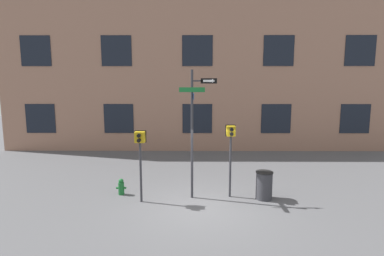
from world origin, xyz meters
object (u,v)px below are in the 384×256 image
street_sign_pole (194,124)px  pedestrian_signal_right (231,142)px  pedestrian_signal_left (140,146)px  trash_bin (264,185)px  fire_hydrant (121,187)px

street_sign_pole → pedestrian_signal_right: (1.31, 0.10, -0.65)m
pedestrian_signal_left → pedestrian_signal_right: size_ratio=0.95×
trash_bin → street_sign_pole: bearing=177.6°
fire_hydrant → pedestrian_signal_left: bearing=-38.8°
pedestrian_signal_right → trash_bin: size_ratio=2.62×
street_sign_pole → pedestrian_signal_left: bearing=-167.6°
pedestrian_signal_left → fire_hydrant: pedestrian_signal_left is taller
street_sign_pole → pedestrian_signal_right: size_ratio=1.73×
pedestrian_signal_right → trash_bin: pedestrian_signal_right is taller
street_sign_pole → fire_hydrant: 3.63m
street_sign_pole → fire_hydrant: street_sign_pole is taller
street_sign_pole → trash_bin: (2.51, -0.11, -2.20)m
pedestrian_signal_left → trash_bin: bearing=3.9°
pedestrian_signal_left → pedestrian_signal_right: pedestrian_signal_right is taller
pedestrian_signal_right → fire_hydrant: (-4.02, 0.20, -1.76)m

